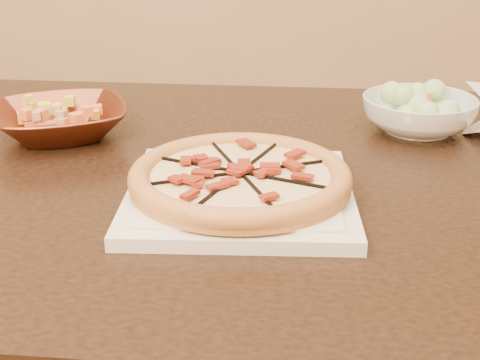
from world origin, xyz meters
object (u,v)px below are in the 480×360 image
at_px(dining_table, 193,222).
at_px(pizza, 240,177).
at_px(plate, 240,194).
at_px(salad_bowl, 419,115).
at_px(bronze_bowl, 60,121).

relative_size(dining_table, pizza, 5.29).
relative_size(plate, pizza, 1.04).
bearing_deg(dining_table, salad_bowl, 22.44).
bearing_deg(plate, dining_table, 118.99).
bearing_deg(salad_bowl, plate, -136.41).
distance_m(bronze_bowl, salad_bowl, 0.60).
height_order(pizza, bronze_bowl, bronze_bowl).
distance_m(pizza, salad_bowl, 0.42).
xyz_separation_m(bronze_bowl, salad_bowl, (0.60, 0.03, 0.00)).
xyz_separation_m(dining_table, salad_bowl, (0.38, 0.16, 0.13)).
distance_m(plate, pizza, 0.02).
distance_m(dining_table, salad_bowl, 0.43).
bearing_deg(dining_table, plate, -61.01).
xyz_separation_m(dining_table, bronze_bowl, (-0.23, 0.13, 0.12)).
bearing_deg(bronze_bowl, dining_table, -29.32).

